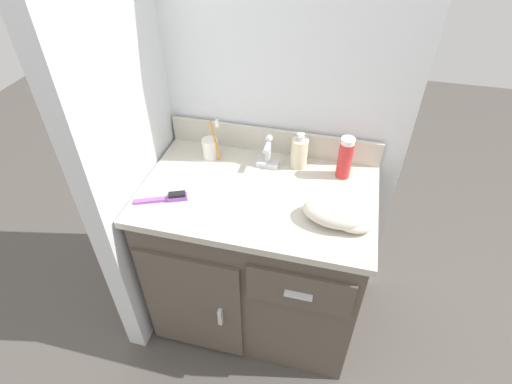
# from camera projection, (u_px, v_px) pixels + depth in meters

# --- Properties ---
(ground_plane) EXTENTS (6.00, 6.00, 0.00)m
(ground_plane) POSITION_uv_depth(u_px,v_px,m) (257.00, 308.00, 2.02)
(ground_plane) COLOR #4C4742
(wall_back) EXTENTS (1.08, 0.08, 2.20)m
(wall_back) POSITION_uv_depth(u_px,v_px,m) (278.00, 74.00, 1.55)
(wall_back) COLOR silver
(wall_back) RESTS_ON ground_plane
(wall_left) EXTENTS (0.08, 0.65, 2.20)m
(wall_left) POSITION_uv_depth(u_px,v_px,m) (120.00, 99.00, 1.40)
(wall_left) COLOR silver
(wall_left) RESTS_ON ground_plane
(vanity) EXTENTS (0.90, 0.58, 0.78)m
(vanity) POSITION_uv_depth(u_px,v_px,m) (257.00, 257.00, 1.75)
(vanity) COLOR brown
(vanity) RESTS_ON ground_plane
(backsplash) EXTENTS (0.90, 0.02, 0.11)m
(backsplash) POSITION_uv_depth(u_px,v_px,m) (273.00, 141.00, 1.68)
(backsplash) COLOR beige
(backsplash) RESTS_ON vanity
(sink_faucet) EXTENTS (0.09, 0.09, 0.14)m
(sink_faucet) POSITION_uv_depth(u_px,v_px,m) (268.00, 156.00, 1.61)
(sink_faucet) COLOR silver
(sink_faucet) RESTS_ON vanity
(toothbrush_cup) EXTENTS (0.08, 0.06, 0.19)m
(toothbrush_cup) POSITION_uv_depth(u_px,v_px,m) (211.00, 148.00, 1.66)
(toothbrush_cup) COLOR white
(toothbrush_cup) RESTS_ON vanity
(soap_dispenser) EXTENTS (0.07, 0.07, 0.16)m
(soap_dispenser) POSITION_uv_depth(u_px,v_px,m) (299.00, 152.00, 1.60)
(soap_dispenser) COLOR beige
(soap_dispenser) RESTS_ON vanity
(shaving_cream_can) EXTENTS (0.06, 0.06, 0.18)m
(shaving_cream_can) POSITION_uv_depth(u_px,v_px,m) (345.00, 158.00, 1.53)
(shaving_cream_can) COLOR red
(shaving_cream_can) RESTS_ON vanity
(hairbrush) EXTENTS (0.19, 0.10, 0.03)m
(hairbrush) POSITION_uv_depth(u_px,v_px,m) (168.00, 198.00, 1.47)
(hairbrush) COLOR purple
(hairbrush) RESTS_ON vanity
(hand_towel) EXTENTS (0.25, 0.15, 0.08)m
(hand_towel) POSITION_uv_depth(u_px,v_px,m) (342.00, 214.00, 1.36)
(hand_towel) COLOR beige
(hand_towel) RESTS_ON vanity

